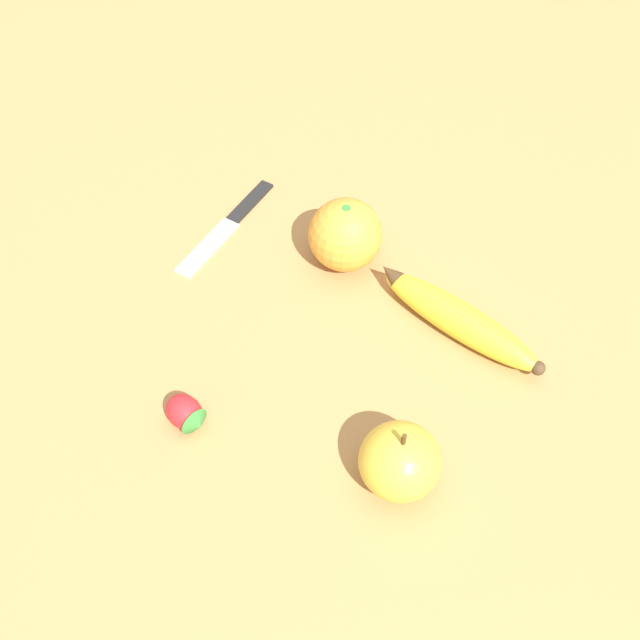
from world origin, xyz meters
name	(u,v)px	position (x,y,z in m)	size (l,w,h in m)	color
ground_plane	(339,306)	(0.00, 0.00, 0.00)	(3.00, 3.00, 0.00)	#A87A47
banana	(458,319)	(-0.02, -0.13, 0.02)	(0.14, 0.18, 0.04)	yellow
orange	(341,235)	(0.07, 0.00, 0.04)	(0.08, 0.08, 0.08)	orange
strawberry	(187,414)	(-0.16, 0.13, 0.02)	(0.05, 0.05, 0.03)	red
apple	(400,461)	(-0.20, -0.07, 0.03)	(0.07, 0.07, 0.08)	gold
paring_knife	(230,222)	(0.11, 0.14, 0.00)	(0.17, 0.09, 0.01)	silver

